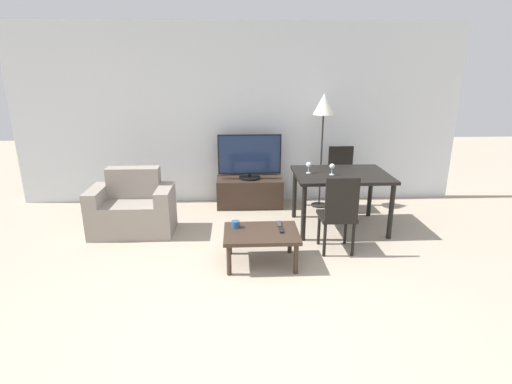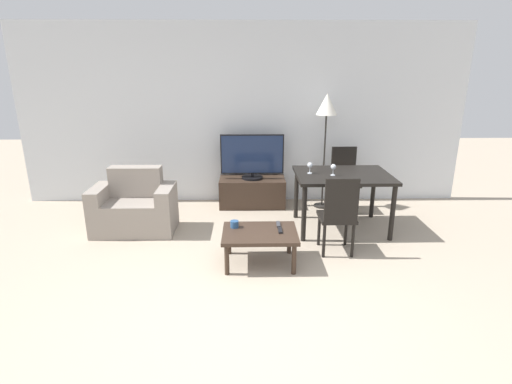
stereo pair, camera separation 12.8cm
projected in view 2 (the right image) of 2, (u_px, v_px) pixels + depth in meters
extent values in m
plane|color=tan|center=(239.00, 326.00, 3.32)|extent=(18.00, 18.00, 0.00)
cube|color=silver|center=(243.00, 115.00, 6.10)|extent=(6.80, 0.06, 2.70)
cube|color=gray|center=(135.00, 216.00, 5.18)|extent=(0.67, 0.61, 0.42)
cube|color=gray|center=(136.00, 181.00, 5.25)|extent=(0.67, 0.20, 0.40)
cube|color=gray|center=(101.00, 210.00, 5.15)|extent=(0.18, 0.61, 0.60)
cube|color=gray|center=(167.00, 209.00, 5.16)|extent=(0.18, 0.61, 0.60)
cube|color=#38281E|center=(252.00, 192.00, 6.15)|extent=(1.00, 0.48, 0.43)
cylinder|color=black|center=(252.00, 177.00, 6.08)|extent=(0.32, 0.32, 0.03)
cylinder|color=black|center=(252.00, 175.00, 6.07)|extent=(0.04, 0.04, 0.05)
cube|color=black|center=(252.00, 154.00, 5.97)|extent=(0.95, 0.04, 0.60)
cube|color=#19284C|center=(252.00, 154.00, 5.95)|extent=(0.91, 0.01, 0.56)
cube|color=#38281E|center=(260.00, 233.00, 4.28)|extent=(0.80, 0.60, 0.04)
cylinder|color=#38281E|center=(227.00, 260.00, 4.10)|extent=(0.05, 0.05, 0.33)
cylinder|color=#38281E|center=(294.00, 259.00, 4.11)|extent=(0.05, 0.05, 0.33)
cylinder|color=#38281E|center=(229.00, 240.00, 4.57)|extent=(0.05, 0.05, 0.33)
cylinder|color=#38281E|center=(289.00, 240.00, 4.58)|extent=(0.05, 0.05, 0.33)
cube|color=black|center=(343.00, 175.00, 5.13)|extent=(1.20, 0.92, 0.04)
cylinder|color=black|center=(304.00, 214.00, 4.85)|extent=(0.06, 0.06, 0.71)
cylinder|color=black|center=(392.00, 213.00, 4.87)|extent=(0.06, 0.06, 0.71)
cylinder|color=black|center=(296.00, 194.00, 5.61)|extent=(0.06, 0.06, 0.71)
cylinder|color=black|center=(373.00, 193.00, 5.63)|extent=(0.06, 0.06, 0.71)
cube|color=black|center=(336.00, 217.00, 4.56)|extent=(0.40, 0.40, 0.04)
cylinder|color=black|center=(319.00, 229.00, 4.78)|extent=(0.04, 0.04, 0.40)
cylinder|color=black|center=(346.00, 229.00, 4.78)|extent=(0.04, 0.04, 0.40)
cylinder|color=black|center=(324.00, 241.00, 4.47)|extent=(0.04, 0.04, 0.40)
cylinder|color=black|center=(353.00, 241.00, 4.47)|extent=(0.04, 0.04, 0.40)
cube|color=black|center=(342.00, 200.00, 4.31)|extent=(0.37, 0.04, 0.49)
cube|color=black|center=(345.00, 183.00, 5.88)|extent=(0.40, 0.40, 0.04)
cylinder|color=black|center=(336.00, 201.00, 5.79)|extent=(0.04, 0.04, 0.40)
cylinder|color=black|center=(358.00, 201.00, 5.79)|extent=(0.04, 0.04, 0.40)
cylinder|color=black|center=(331.00, 194.00, 6.10)|extent=(0.04, 0.04, 0.40)
cylinder|color=black|center=(352.00, 194.00, 6.10)|extent=(0.04, 0.04, 0.40)
cube|color=black|center=(343.00, 163.00, 5.97)|extent=(0.37, 0.04, 0.49)
cylinder|color=black|center=(322.00, 206.00, 6.16)|extent=(0.24, 0.24, 0.02)
cylinder|color=black|center=(324.00, 161.00, 5.95)|extent=(0.02, 0.02, 1.38)
cone|color=white|center=(327.00, 104.00, 5.70)|extent=(0.30, 0.30, 0.30)
cube|color=black|center=(280.00, 230.00, 4.29)|extent=(0.04, 0.15, 0.02)
cube|color=#38383D|center=(278.00, 224.00, 4.45)|extent=(0.04, 0.15, 0.02)
cylinder|color=navy|center=(234.00, 224.00, 4.38)|extent=(0.09, 0.09, 0.08)
cylinder|color=silver|center=(333.00, 175.00, 5.04)|extent=(0.06, 0.06, 0.01)
cylinder|color=silver|center=(333.00, 172.00, 5.03)|extent=(0.01, 0.01, 0.07)
sphere|color=silver|center=(333.00, 167.00, 5.01)|extent=(0.07, 0.07, 0.07)
cylinder|color=silver|center=(310.00, 173.00, 5.13)|extent=(0.06, 0.06, 0.01)
cylinder|color=silver|center=(310.00, 170.00, 5.12)|extent=(0.01, 0.01, 0.07)
sphere|color=silver|center=(310.00, 165.00, 5.10)|extent=(0.07, 0.07, 0.07)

